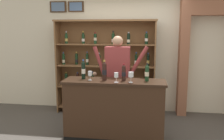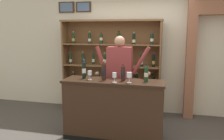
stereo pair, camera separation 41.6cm
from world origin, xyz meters
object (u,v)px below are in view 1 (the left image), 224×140
(wine_glass_center, at_px, (90,74))
(wine_glass_left, at_px, (131,75))
(tasting_bottle_prosecco, at_px, (104,71))
(tasting_bottle_super_tuscan, at_px, (147,73))
(tasting_counter, at_px, (114,110))
(wine_glass_right, at_px, (116,76))
(tasting_bottle_brunello, at_px, (83,70))
(shopkeeper, at_px, (118,71))
(tasting_bottle_riserva, at_px, (124,72))
(wine_shelf, at_px, (106,65))

(wine_glass_center, bearing_deg, wine_glass_left, -6.48)
(tasting_bottle_prosecco, bearing_deg, tasting_bottle_super_tuscan, 2.97)
(tasting_bottle_super_tuscan, xyz_separation_m, wine_glass_center, (-0.95, -0.08, -0.03))
(tasting_counter, xyz_separation_m, wine_glass_right, (0.05, -0.16, 0.63))
(tasting_bottle_brunello, xyz_separation_m, wine_glass_right, (0.60, -0.21, -0.05))
(wine_glass_right, bearing_deg, tasting_counter, 108.59)
(shopkeeper, bearing_deg, tasting_bottle_riserva, -71.63)
(shopkeeper, bearing_deg, wine_glass_center, -126.97)
(shopkeeper, distance_m, wine_glass_left, 0.68)
(wine_shelf, xyz_separation_m, tasting_counter, (0.37, -1.33, -0.58))
(shopkeeper, height_order, tasting_bottle_brunello, shopkeeper)
(wine_shelf, relative_size, tasting_bottle_riserva, 7.78)
(tasting_bottle_brunello, relative_size, tasting_bottle_riserva, 1.18)
(tasting_bottle_prosecco, xyz_separation_m, wine_glass_right, (0.22, -0.15, -0.05))
(tasting_counter, relative_size, wine_glass_right, 10.57)
(tasting_bottle_prosecco, bearing_deg, wine_glass_right, -34.27)
(wine_shelf, bearing_deg, tasting_bottle_prosecco, -81.12)
(wine_shelf, distance_m, tasting_bottle_riserva, 1.42)
(tasting_bottle_prosecco, relative_size, wine_glass_right, 2.10)
(tasting_bottle_riserva, distance_m, wine_glass_left, 0.19)
(wine_glass_left, bearing_deg, tasting_bottle_prosecco, 165.46)
(tasting_bottle_riserva, xyz_separation_m, wine_glass_center, (-0.56, -0.06, -0.03))
(wine_shelf, height_order, tasting_bottle_super_tuscan, wine_shelf)
(wine_shelf, relative_size, shopkeeper, 1.27)
(wine_shelf, bearing_deg, tasting_bottle_riserva, -67.96)
(wine_glass_right, height_order, wine_glass_left, wine_glass_left)
(shopkeeper, height_order, wine_glass_center, shopkeeper)
(wine_shelf, bearing_deg, tasting_bottle_super_tuscan, -54.76)
(shopkeeper, bearing_deg, wine_shelf, 114.06)
(tasting_counter, height_order, wine_glass_center, wine_glass_center)
(tasting_counter, bearing_deg, wine_glass_left, -23.73)
(wine_shelf, bearing_deg, shopkeeper, -65.94)
(wine_glass_right, bearing_deg, tasting_bottle_prosecco, 145.73)
(tasting_counter, xyz_separation_m, tasting_bottle_prosecco, (-0.17, -0.01, 0.68))
(tasting_bottle_super_tuscan, bearing_deg, tasting_counter, -177.06)
(shopkeeper, xyz_separation_m, tasting_bottle_prosecco, (-0.16, -0.50, 0.09))
(tasting_bottle_riserva, bearing_deg, tasting_bottle_super_tuscan, 2.64)
(shopkeeper, bearing_deg, wine_glass_right, -85.20)
(shopkeeper, relative_size, wine_glass_right, 10.81)
(tasting_bottle_super_tuscan, bearing_deg, wine_glass_center, -175.44)
(tasting_bottle_brunello, bearing_deg, tasting_bottle_prosecco, -8.67)
(tasting_bottle_riserva, xyz_separation_m, wine_glass_left, (0.13, -0.14, -0.02))
(tasting_bottle_riserva, height_order, wine_glass_center, tasting_bottle_riserva)
(wine_shelf, bearing_deg, tasting_bottle_brunello, -97.57)
(tasting_counter, height_order, tasting_bottle_super_tuscan, tasting_bottle_super_tuscan)
(tasting_bottle_brunello, bearing_deg, wine_shelf, 82.43)
(wine_glass_left, bearing_deg, tasting_bottle_riserva, 133.54)
(wine_glass_center, bearing_deg, tasting_bottle_riserva, 5.87)
(wine_glass_right, height_order, wine_glass_center, wine_glass_right)
(wine_glass_left, bearing_deg, wine_glass_center, 173.52)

